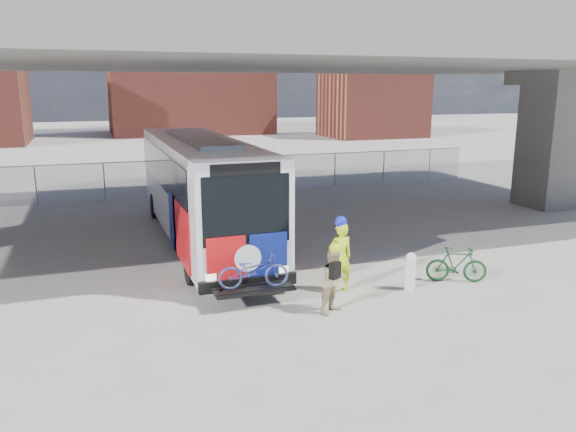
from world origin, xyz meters
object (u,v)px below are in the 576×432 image
cyclist_tan (334,280)px  bike_parked (456,265)px  cyclist_hivis (340,256)px  bollard (410,270)px  bus (201,182)px

cyclist_tan → bike_parked: bearing=-17.1°
cyclist_hivis → bike_parked: cyclist_hivis is taller
bollard → bike_parked: size_ratio=0.63×
bollard → cyclist_tan: bearing=-164.2°
bollard → bike_parked: (1.56, 0.15, -0.06)m
cyclist_hivis → bike_parked: 3.43m
bus → bollard: 8.22m
bus → bike_parked: size_ratio=7.80×
cyclist_tan → cyclist_hivis: bearing=31.1°
bollard → bus: bearing=121.8°
bike_parked → cyclist_hivis: bearing=108.3°
bus → cyclist_hivis: bearing=-68.9°
cyclist_tan → bike_parked: (4.10, 0.86, -0.32)m
cyclist_hivis → bollard: bearing=158.8°
bollard → bike_parked: bollard is taller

